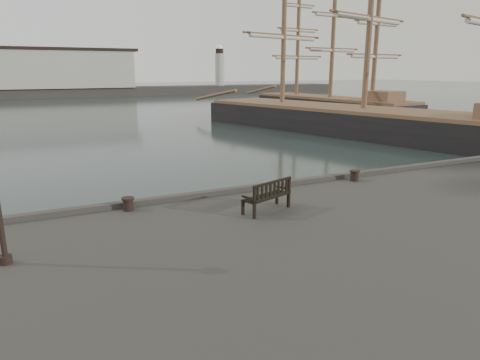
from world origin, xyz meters
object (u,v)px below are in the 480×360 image
(bollard_left, at_px, (128,204))
(bollard_right, at_px, (354,176))
(tall_ship_main, at_px, (362,127))
(bench, at_px, (267,201))
(tall_ship_far, at_px, (329,110))

(bollard_left, distance_m, bollard_right, 8.97)
(bollard_left, bearing_deg, tall_ship_main, 35.36)
(bench, height_order, bollard_left, bench)
(tall_ship_main, bearing_deg, tall_ship_far, 46.57)
(tall_ship_main, distance_m, tall_ship_far, 17.20)
(tall_ship_far, bearing_deg, bollard_left, -140.10)
(bollard_left, bearing_deg, bollard_right, -0.85)
(tall_ship_main, bearing_deg, bollard_right, -148.49)
(bollard_left, relative_size, tall_ship_far, 0.02)
(bollard_left, xyz_separation_m, tall_ship_main, (25.13, 17.83, -1.07))
(bollard_left, height_order, tall_ship_far, tall_ship_far)
(bollard_left, xyz_separation_m, bollard_right, (8.97, -0.13, 0.00))
(bollard_right, height_order, tall_ship_far, tall_ship_far)
(bollard_right, bearing_deg, tall_ship_main, 48.03)
(bollard_right, xyz_separation_m, tall_ship_far, (23.94, 33.30, -1.04))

